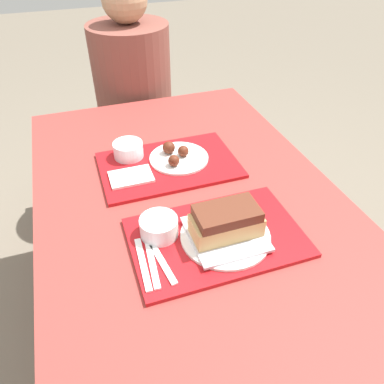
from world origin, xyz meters
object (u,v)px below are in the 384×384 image
object	(u,v)px
person_seated_across	(132,78)
bowl_coleslaw_far	(128,149)
brisket_sandwich_plate	(226,226)
wings_plate_far	(177,156)
tray_far	(169,165)
bowl_coleslaw_near	(159,226)
tray_near	(216,237)

from	to	relation	value
person_seated_across	bowl_coleslaw_far	bearing A→B (deg)	-102.76
brisket_sandwich_plate	wings_plate_far	xyz separation A→B (m)	(-0.01, 0.39, -0.03)
tray_far	bowl_coleslaw_near	bearing A→B (deg)	-110.36
tray_near	bowl_coleslaw_far	xyz separation A→B (m)	(-0.14, 0.45, 0.04)
brisket_sandwich_plate	person_seated_across	size ratio (longest dim) A/B	0.31
bowl_coleslaw_near	person_seated_across	size ratio (longest dim) A/B	0.13
tray_far	bowl_coleslaw_far	bearing A→B (deg)	143.30
bowl_coleslaw_near	person_seated_across	world-z (taller)	person_seated_across
wings_plate_far	person_seated_across	world-z (taller)	person_seated_across
person_seated_across	wings_plate_far	bearing A→B (deg)	-89.85
tray_far	bowl_coleslaw_far	world-z (taller)	bowl_coleslaw_far
tray_near	person_seated_across	world-z (taller)	person_seated_across
bowl_coleslaw_near	bowl_coleslaw_far	distance (m)	0.40
bowl_coleslaw_near	wings_plate_far	size ratio (longest dim) A/B	0.50
tray_near	tray_far	world-z (taller)	same
bowl_coleslaw_far	wings_plate_far	world-z (taller)	bowl_coleslaw_far
tray_far	person_seated_across	size ratio (longest dim) A/B	0.60
brisket_sandwich_plate	person_seated_across	distance (m)	1.13
bowl_coleslaw_near	brisket_sandwich_plate	xyz separation A→B (m)	(0.16, -0.07, 0.01)
brisket_sandwich_plate	wings_plate_far	size ratio (longest dim) A/B	1.19
tray_near	person_seated_across	bearing A→B (deg)	89.59
brisket_sandwich_plate	wings_plate_far	world-z (taller)	brisket_sandwich_plate
tray_far	brisket_sandwich_plate	size ratio (longest dim) A/B	1.91
tray_near	bowl_coleslaw_far	distance (m)	0.48
tray_far	bowl_coleslaw_near	world-z (taller)	bowl_coleslaw_near
wings_plate_far	person_seated_across	bearing A→B (deg)	90.15
tray_near	brisket_sandwich_plate	distance (m)	0.05
tray_near	bowl_coleslaw_far	world-z (taller)	bowl_coleslaw_far
bowl_coleslaw_far	brisket_sandwich_plate	bearing A→B (deg)	-70.71
bowl_coleslaw_far	tray_far	bearing A→B (deg)	-36.70
wings_plate_far	bowl_coleslaw_far	bearing A→B (deg)	155.24
tray_near	bowl_coleslaw_near	xyz separation A→B (m)	(-0.14, 0.05, 0.04)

